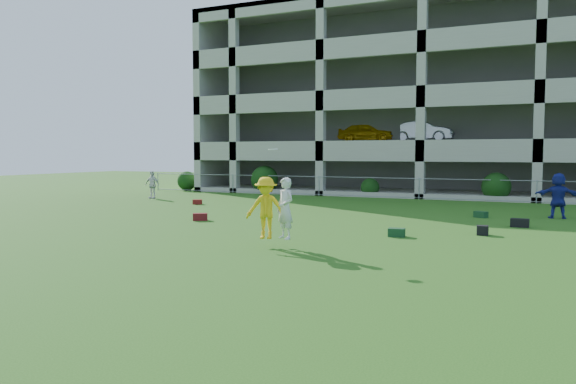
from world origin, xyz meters
The scene contains 13 objects.
ground centered at (0.00, 0.00, 0.00)m, with size 100.00×100.00×0.00m, color #235114.
bystander_b centered at (-13.81, 13.10, 0.78)m, with size 0.91×0.38×1.55m, color silver.
bystander_d centered at (6.89, 12.11, 0.90)m, with size 1.67×0.53×1.80m, color navy.
bag_red_a centered at (-5.51, 5.54, 0.14)m, with size 0.55×0.30×0.28m, color #510D18.
bag_green_c centered at (2.32, 4.64, 0.13)m, with size 0.50×0.35×0.26m, color #12331A.
crate_d centered at (4.69, 6.12, 0.15)m, with size 0.35×0.35×0.30m, color black.
bag_black_e centered at (5.66, 8.63, 0.15)m, with size 0.60×0.30×0.30m, color black.
bag_red_f centered at (-9.45, 11.18, 0.12)m, with size 0.45×0.28×0.24m, color #5F1210.
bag_green_g centered at (4.12, 11.09, 0.12)m, with size 0.50×0.30×0.25m, color #153A1C.
frisbee_contest centered at (-0.32, 1.23, 1.08)m, with size 1.49×0.89×2.47m.
parking_garage centered at (-0.01, 27.70, 6.01)m, with size 30.00×14.00×12.00m.
fence centered at (0.00, 19.00, 0.61)m, with size 36.06×0.06×1.20m.
shrub_row centered at (4.59, 19.70, 1.51)m, with size 34.38×2.52×3.50m.
Camera 1 is at (6.51, -12.36, 2.58)m, focal length 35.00 mm.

